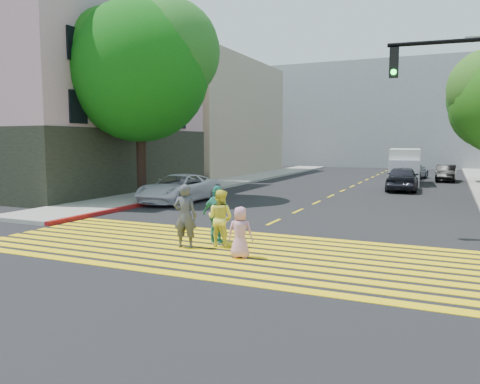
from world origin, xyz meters
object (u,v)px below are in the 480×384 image
Objects in this scene: pedestrian_woman at (220,218)px; pedestrian_child at (240,232)px; dark_car_near at (402,178)px; white_van at (404,167)px; dark_car_parked at (446,173)px; silver_car at (412,171)px; white_sedan at (179,188)px; pedestrian_man at (185,216)px; pedestrian_extra at (217,214)px; tree_left at (141,64)px.

pedestrian_woman reaches higher than pedestrian_child.
dark_car_near is 0.83× the size of white_van.
dark_car_near is 8.60m from dark_car_parked.
pedestrian_woman is 0.36× the size of silver_car.
pedestrian_child is 0.30× the size of dark_car_near.
white_van is (-0.30, 4.71, 0.40)m from dark_car_near.
white_van is at bearing 61.73° from white_sedan.
pedestrian_man is 28.56m from silver_car.
pedestrian_man is at bearing 68.03° from pedestrian_extra.
pedestrian_man is at bearing -48.74° from tree_left.
dark_car_near is (11.62, 9.71, -5.99)m from tree_left.
pedestrian_child is 0.27× the size of white_sedan.
pedestrian_woman is 9.87m from white_sedan.
pedestrian_woman is at bearing -53.08° from pedestrian_child.
dark_car_near is at bearing -95.90° from pedestrian_woman.
pedestrian_child is (1.85, -0.43, -0.23)m from pedestrian_man.
white_sedan is (2.27, -0.35, -6.06)m from tree_left.
pedestrian_woman is 22.72m from white_van.
white_sedan is 13.74m from dark_car_near.
pedestrian_child is 23.57m from white_van.
tree_left is 2.24× the size of silver_car.
pedestrian_man reaches higher than dark_car_parked.
white_van is at bearing -89.71° from pedestrian_extra.
pedestrian_man is (7.57, -8.63, -5.85)m from tree_left.
dark_car_parked is at bearing 52.20° from tree_left.
tree_left is at bearing -132.47° from white_van.
pedestrian_woman is (8.38, -8.10, -5.93)m from tree_left.
dark_car_parked is (6.38, 26.61, -0.27)m from pedestrian_man.
pedestrian_extra is at bearing -55.62° from pedestrian_child.
tree_left reaches higher than white_van.
white_sedan reaches higher than silver_car.
silver_car is (3.35, 27.39, -0.19)m from pedestrian_extra.
white_van is at bearing 98.35° from silver_car.
dark_car_near is 0.98× the size of silver_car.
silver_car is (-0.17, 9.95, -0.10)m from dark_car_near.
silver_car is at bearing 68.56° from white_sedan.
pedestrian_woman is 18.10m from dark_car_near.
pedestrian_man reaches higher than pedestrian_extra.
tree_left is 6.26× the size of pedestrian_woman.
silver_car is 0.85× the size of white_van.
pedestrian_extra is at bearing -48.59° from pedestrian_woman.
pedestrian_extra is at bearing -101.09° from dark_car_parked.
white_van is at bearing -93.02° from pedestrian_woman.
dark_car_near is (2.20, 18.77, 0.09)m from pedestrian_child.
dark_car_near is (4.05, 18.34, -0.14)m from pedestrian_man.
tree_left reaches higher than silver_car.
dark_car_parked is (2.33, 8.27, -0.13)m from dark_car_near.
silver_car is (3.88, 28.29, -0.24)m from pedestrian_man.
pedestrian_woman reaches higher than dark_car_parked.
dark_car_parked is (5.57, 26.08, -0.19)m from pedestrian_woman.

